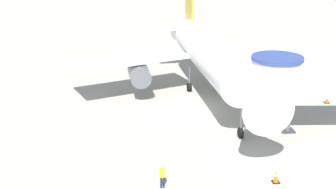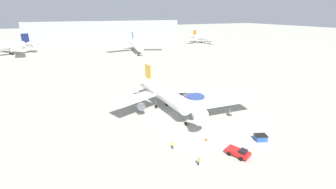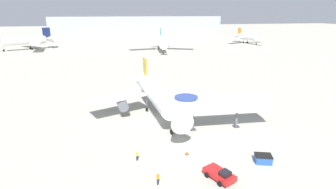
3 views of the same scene
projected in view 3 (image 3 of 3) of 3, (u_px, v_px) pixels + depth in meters
The scene contains 13 objects.
ground_plane at pixel (150, 121), 51.72m from camera, with size 800.00×800.00×0.00m, color #9E9B8E.
main_airplane at pixel (156, 94), 54.25m from camera, with size 28.77×29.20×10.05m.
jet_bridge at pixel (217, 104), 47.08m from camera, with size 18.18×4.54×6.41m.
pushback_tug_red at pixel (220, 174), 33.48m from camera, with size 3.55×4.60×1.56m.
service_container_blue at pixel (263, 159), 37.24m from camera, with size 2.80×2.46×1.16m.
traffic_cone_near_nose at pixel (187, 152), 39.41m from camera, with size 0.50×0.50×0.82m.
traffic_cone_starboard_wing at pixel (211, 112), 54.96m from camera, with size 0.49×0.49×0.81m.
ground_crew_marshaller at pixel (158, 178), 32.30m from camera, with size 0.37×0.33×1.68m.
ground_crew_wing_walker at pixel (137, 155), 37.60m from camera, with size 0.32×0.21×1.61m.
background_jet_navy_tail at pixel (26, 41), 147.47m from camera, with size 31.72×33.85×11.98m.
background_jet_teal_tail at pixel (162, 41), 144.68m from camera, with size 37.95×34.05×11.60m.
background_jet_orange_tail at pixel (247, 37), 178.01m from camera, with size 27.59×27.18×9.88m.
terminal_building at pixel (138, 26), 215.47m from camera, with size 134.71×25.47×18.92m.
Camera 3 is at (-7.13, -47.37, 20.50)m, focal length 28.00 mm.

